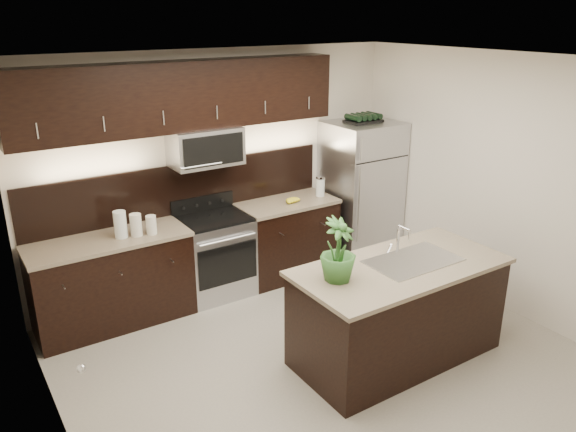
# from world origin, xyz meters

# --- Properties ---
(ground) EXTENTS (4.50, 4.50, 0.00)m
(ground) POSITION_xyz_m (0.00, 0.00, 0.00)
(ground) COLOR gray
(ground) RESTS_ON ground
(room_walls) EXTENTS (4.52, 4.02, 2.71)m
(room_walls) POSITION_xyz_m (-0.11, -0.04, 1.70)
(room_walls) COLOR beige
(room_walls) RESTS_ON ground
(counter_run) EXTENTS (3.51, 0.65, 0.94)m
(counter_run) POSITION_xyz_m (-0.46, 1.69, 0.47)
(counter_run) COLOR black
(counter_run) RESTS_ON ground
(upper_fixtures) EXTENTS (3.49, 0.40, 1.66)m
(upper_fixtures) POSITION_xyz_m (-0.43, 1.84, 2.14)
(upper_fixtures) COLOR black
(upper_fixtures) RESTS_ON counter_run
(island) EXTENTS (1.96, 0.96, 0.94)m
(island) POSITION_xyz_m (0.60, -0.36, 0.47)
(island) COLOR black
(island) RESTS_ON ground
(sink_faucet) EXTENTS (0.84, 0.50, 0.28)m
(sink_faucet) POSITION_xyz_m (0.75, -0.35, 0.96)
(sink_faucet) COLOR silver
(sink_faucet) RESTS_ON island
(refrigerator) EXTENTS (0.86, 0.78, 1.78)m
(refrigerator) POSITION_xyz_m (1.80, 1.63, 0.89)
(refrigerator) COLOR #B2B2B7
(refrigerator) RESTS_ON ground
(wine_rack) EXTENTS (0.44, 0.27, 0.10)m
(wine_rack) POSITION_xyz_m (1.80, 1.63, 1.83)
(wine_rack) COLOR black
(wine_rack) RESTS_ON refrigerator
(plant) EXTENTS (0.40, 0.40, 0.54)m
(plant) POSITION_xyz_m (-0.06, -0.28, 1.21)
(plant) COLOR #2D5C24
(plant) RESTS_ON island
(canisters) EXTENTS (0.40, 0.19, 0.27)m
(canisters) POSITION_xyz_m (-1.18, 1.61, 1.06)
(canisters) COLOR silver
(canisters) RESTS_ON counter_run
(french_press) EXTENTS (0.11, 0.11, 0.32)m
(french_press) POSITION_xyz_m (1.17, 1.64, 1.06)
(french_press) COLOR silver
(french_press) RESTS_ON counter_run
(bananas) EXTENTS (0.21, 0.17, 0.06)m
(bananas) POSITION_xyz_m (0.69, 1.61, 0.97)
(bananas) COLOR gold
(bananas) RESTS_ON counter_run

